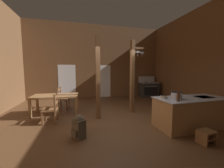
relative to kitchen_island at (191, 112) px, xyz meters
The scene contains 17 objects.
ground_plane 2.33m from the kitchen_island, 156.29° to the left, with size 9.06×9.31×0.10m, color brown.
wall_back 5.92m from the kitchen_island, 111.69° to the left, with size 9.06×0.14×4.53m, color brown.
wall_right 2.94m from the kitchen_island, 23.35° to the left, with size 0.14×9.31×4.53m, color brown.
glazed_door_back_left 6.52m from the kitchen_island, 127.37° to the left, with size 1.00×0.01×2.05m, color white.
glazed_panel_back_right 5.46m from the kitchen_island, 107.92° to the left, with size 0.84×0.01×2.05m, color white.
kitchen_island is the anchor object (origin of this frame).
stove_range 4.75m from the kitchen_island, 75.13° to the left, with size 1.19×0.88×1.32m.
support_post_with_pot_rack 2.36m from the kitchen_island, 123.35° to the left, with size 0.64×0.24×2.88m.
support_post_center 3.12m from the kitchen_island, 151.79° to the left, with size 0.14×0.14×2.88m.
step_stool 0.98m from the kitchen_island, 115.06° to the right, with size 0.39×0.31×0.30m.
dining_table 4.77m from the kitchen_island, 150.75° to the left, with size 1.73×0.96×0.74m.
ladderback_chair_near_window 4.35m from the kitchen_island, 161.68° to the left, with size 0.45×0.45×0.95m.
ladderback_chair_by_post 5.07m from the kitchen_island, 142.11° to the left, with size 0.52×0.52×0.95m.
backpack 3.28m from the kitchen_island, behind, with size 0.38×0.39×0.60m.
stockpot_on_counter 0.79m from the kitchen_island, behind, with size 0.37×0.30×0.20m.
mixing_bowl_on_counter 1.00m from the kitchen_island, behind, with size 0.21×0.21×0.08m.
bottle_tall_on_counter 0.97m from the kitchen_island, 158.18° to the right, with size 0.07×0.07×0.28m.
Camera 1 is at (-1.17, -4.05, 1.68)m, focal length 21.00 mm.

